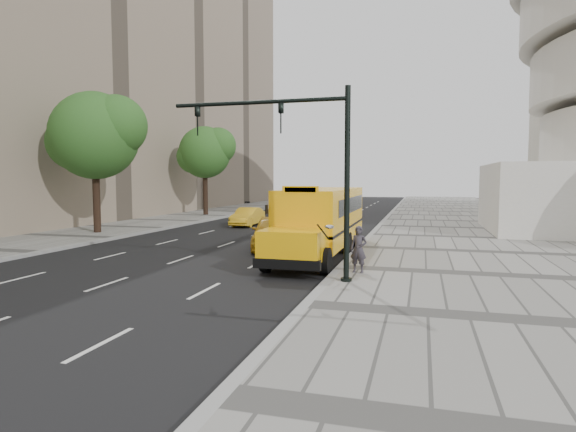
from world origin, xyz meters
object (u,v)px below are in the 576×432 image
(tree_c, at_px, (206,152))
(taxi_near, at_px, (273,232))
(tree_b, at_px, (96,135))
(taxi_far, at_px, (248,217))
(school_bus, at_px, (322,216))
(traffic_signal, at_px, (304,159))
(pedestrian, at_px, (359,249))

(tree_c, bearing_deg, taxi_near, -56.31)
(tree_b, bearing_deg, taxi_far, 48.02)
(school_bus, distance_m, traffic_signal, 6.82)
(tree_b, bearing_deg, school_bus, -14.00)
(traffic_signal, bearing_deg, school_bus, 96.19)
(pedestrian, distance_m, traffic_signal, 3.82)
(tree_b, xyz_separation_m, traffic_signal, (15.59, -10.09, -2.05))
(tree_b, xyz_separation_m, tree_c, (-0.01, 15.52, -0.20))
(school_bus, xyz_separation_m, traffic_signal, (0.69, -6.38, 2.33))
(taxi_far, height_order, traffic_signal, traffic_signal)
(taxi_near, height_order, traffic_signal, traffic_signal)
(tree_b, relative_size, school_bus, 0.76)
(tree_b, height_order, tree_c, tree_b)
(traffic_signal, bearing_deg, pedestrian, 43.21)
(taxi_far, bearing_deg, pedestrian, -58.31)
(tree_b, height_order, taxi_far, tree_b)
(tree_b, bearing_deg, tree_c, 90.04)
(tree_b, height_order, taxi_near, tree_b)
(tree_c, relative_size, school_bus, 0.72)
(tree_c, distance_m, traffic_signal, 30.05)
(tree_c, distance_m, school_bus, 24.69)
(traffic_signal, bearing_deg, tree_b, 147.09)
(school_bus, distance_m, pedestrian, 5.44)
(pedestrian, bearing_deg, taxi_near, 143.55)
(tree_c, distance_m, taxi_far, 11.71)
(school_bus, xyz_separation_m, taxi_near, (-2.69, 0.90, -0.94))
(tree_b, distance_m, traffic_signal, 18.68)
(tree_b, relative_size, traffic_signal, 1.37)
(tree_c, height_order, school_bus, tree_c)
(tree_c, bearing_deg, traffic_signal, -58.65)
(school_bus, xyz_separation_m, pedestrian, (2.30, -4.86, -0.79))
(tree_b, xyz_separation_m, taxi_far, (6.95, 7.73, -5.47))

